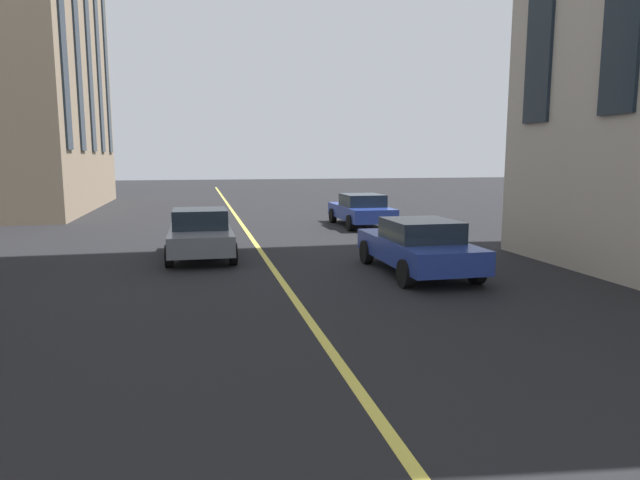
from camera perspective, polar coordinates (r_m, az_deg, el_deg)
lane_centre_line at (r=16.09m, az=-5.69°, el=-1.82°), size 80.00×0.16×0.01m
car_blue_oncoming at (r=13.97m, az=10.10°, el=-0.57°), size 4.40×1.95×1.37m
car_blue_far at (r=23.42m, az=4.28°, el=3.15°), size 4.40×1.95×1.37m
car_grey_trailing at (r=16.34m, az=-12.26°, el=0.66°), size 3.90×1.89×1.40m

